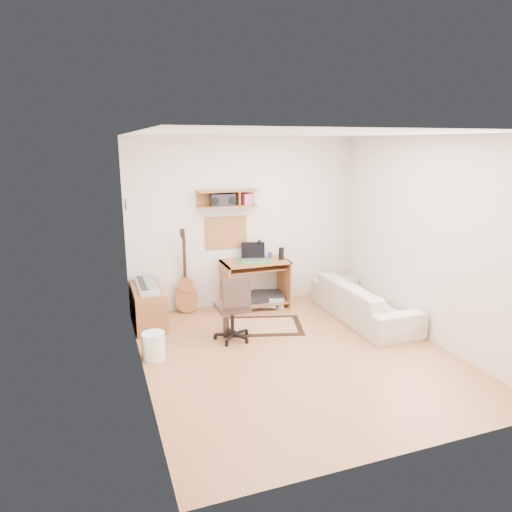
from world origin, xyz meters
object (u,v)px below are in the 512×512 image
object	(u,v)px
task_chair	(232,307)
desk	(255,284)
printer	(268,300)
cabinet	(148,306)
sofa	(364,295)

from	to	relation	value
task_chair	desk	bearing A→B (deg)	56.55
printer	desk	bearing A→B (deg)	-151.01
desk	printer	distance (m)	0.37
cabinet	task_chair	bearing A→B (deg)	-41.69
desk	printer	bearing A→B (deg)	10.26
desk	cabinet	bearing A→B (deg)	-173.98
task_chair	printer	size ratio (longest dim) A/B	1.79
cabinet	sofa	xyz separation A→B (m)	(2.96, -0.83, 0.09)
task_chair	printer	bearing A→B (deg)	49.92
printer	sofa	size ratio (longest dim) A/B	0.26
desk	sofa	size ratio (longest dim) A/B	0.53
task_chair	cabinet	world-z (taller)	task_chair
desk	printer	xyz separation A→B (m)	(0.22, 0.04, -0.29)
printer	sofa	bearing A→B (deg)	-25.39
desk	task_chair	distance (m)	1.25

